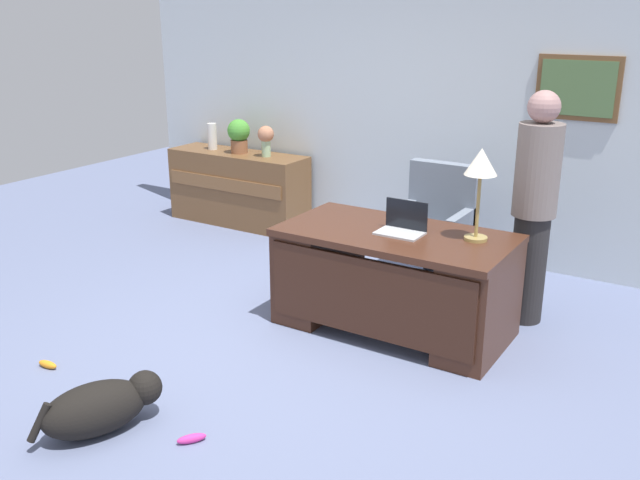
{
  "coord_description": "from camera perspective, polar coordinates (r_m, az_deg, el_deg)",
  "views": [
    {
      "loc": [
        2.49,
        -3.58,
        2.28
      ],
      "look_at": [
        0.05,
        0.3,
        0.75
      ],
      "focal_mm": 39.53,
      "sensor_mm": 36.0,
      "label": 1
    }
  ],
  "objects": [
    {
      "name": "credenza",
      "position": [
        7.73,
        -6.6,
        4.19
      ],
      "size": [
        1.58,
        0.5,
        0.78
      ],
      "color": "brown",
      "rests_on": "ground_plane"
    },
    {
      "name": "potted_plant",
      "position": [
        7.59,
        -6.59,
        8.48
      ],
      "size": [
        0.24,
        0.24,
        0.36
      ],
      "color": "brown",
      "rests_on": "credenza"
    },
    {
      "name": "laptop",
      "position": [
        5.01,
        6.71,
        1.21
      ],
      "size": [
        0.32,
        0.22,
        0.22
      ],
      "color": "#B2B5BA",
      "rests_on": "desk"
    },
    {
      "name": "desk",
      "position": [
        5.13,
        5.91,
        -3.1
      ],
      "size": [
        1.65,
        0.87,
        0.75
      ],
      "color": "#422316",
      "rests_on": "ground_plane"
    },
    {
      "name": "dog_toy_plush",
      "position": [
        5.06,
        -21.18,
        -9.37
      ],
      "size": [
        0.16,
        0.06,
        0.05
      ],
      "primitive_type": "ellipsoid",
      "rotation": [
        0.0,
        0.0,
        0.09
      ],
      "color": "orange",
      "rests_on": "ground_plane"
    },
    {
      "name": "dog_lying",
      "position": [
        4.22,
        -17.31,
        -12.73
      ],
      "size": [
        0.51,
        0.71,
        0.3
      ],
      "color": "black",
      "rests_on": "ground_plane"
    },
    {
      "name": "vase_with_flowers",
      "position": [
        7.38,
        -4.41,
        8.27
      ],
      "size": [
        0.17,
        0.17,
        0.32
      ],
      "color": "#9BBE92",
      "rests_on": "credenza"
    },
    {
      "name": "desk_lamp",
      "position": [
        4.82,
        12.88,
        5.72
      ],
      "size": [
        0.22,
        0.22,
        0.64
      ],
      "color": "#9E8447",
      "rests_on": "desk"
    },
    {
      "name": "ground_plane",
      "position": [
        4.92,
        -2.35,
        -9.17
      ],
      "size": [
        12.0,
        12.0,
        0.0
      ],
      "primitive_type": "plane",
      "color": "slate"
    },
    {
      "name": "dog_toy_bone",
      "position": [
        4.07,
        -10.35,
        -15.53
      ],
      "size": [
        0.14,
        0.16,
        0.05
      ],
      "primitive_type": "ellipsoid",
      "rotation": [
        0.0,
        0.0,
        0.93
      ],
      "color": "#D8338C",
      "rests_on": "ground_plane"
    },
    {
      "name": "armchair",
      "position": [
        6.03,
        9.22,
        0.72
      ],
      "size": [
        0.6,
        0.59,
        1.03
      ],
      "color": "slate",
      "rests_on": "ground_plane"
    },
    {
      "name": "back_wall",
      "position": [
        6.73,
        10.35,
        10.22
      ],
      "size": [
        7.0,
        0.16,
        2.7
      ],
      "color": "silver",
      "rests_on": "ground_plane"
    },
    {
      "name": "person_standing",
      "position": [
        5.35,
        16.95,
        2.63
      ],
      "size": [
        0.32,
        0.32,
        1.73
      ],
      "color": "#262323",
      "rests_on": "ground_plane"
    },
    {
      "name": "vase_empty",
      "position": [
        7.83,
        -8.72,
        8.29
      ],
      "size": [
        0.1,
        0.1,
        0.28
      ],
      "primitive_type": "cylinder",
      "color": "silver",
      "rests_on": "credenza"
    }
  ]
}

